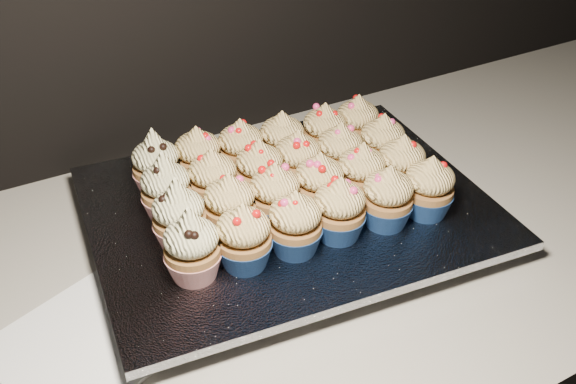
% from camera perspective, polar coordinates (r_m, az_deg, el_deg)
% --- Properties ---
extents(worktop, '(2.44, 0.64, 0.04)m').
position_cam_1_polar(worktop, '(0.91, 10.37, -1.83)').
color(worktop, beige).
rests_on(worktop, cabinet).
extents(napkin, '(0.22, 0.22, 0.00)m').
position_cam_1_polar(napkin, '(0.72, -17.61, -12.74)').
color(napkin, white).
rests_on(napkin, worktop).
extents(baking_tray, '(0.49, 0.40, 0.02)m').
position_cam_1_polar(baking_tray, '(0.84, -0.00, -2.19)').
color(baking_tray, black).
rests_on(baking_tray, worktop).
extents(foil_lining, '(0.54, 0.44, 0.01)m').
position_cam_1_polar(foil_lining, '(0.83, -0.00, -1.25)').
color(foil_lining, silver).
rests_on(foil_lining, baking_tray).
extents(cupcake_0, '(0.06, 0.06, 0.10)m').
position_cam_1_polar(cupcake_0, '(0.70, -8.53, -4.87)').
color(cupcake_0, '#A1161A').
rests_on(cupcake_0, foil_lining).
extents(cupcake_1, '(0.06, 0.06, 0.08)m').
position_cam_1_polar(cupcake_1, '(0.71, -3.94, -4.07)').
color(cupcake_1, navy).
rests_on(cupcake_1, foil_lining).
extents(cupcake_2, '(0.06, 0.06, 0.08)m').
position_cam_1_polar(cupcake_2, '(0.73, 0.64, -2.88)').
color(cupcake_2, navy).
rests_on(cupcake_2, foil_lining).
extents(cupcake_3, '(0.06, 0.06, 0.08)m').
position_cam_1_polar(cupcake_3, '(0.75, 4.59, -1.61)').
color(cupcake_3, navy).
rests_on(cupcake_3, foil_lining).
extents(cupcake_4, '(0.06, 0.06, 0.08)m').
position_cam_1_polar(cupcake_4, '(0.78, 8.82, -0.55)').
color(cupcake_4, navy).
rests_on(cupcake_4, foil_lining).
extents(cupcake_5, '(0.06, 0.06, 0.08)m').
position_cam_1_polar(cupcake_5, '(0.80, 12.41, 0.35)').
color(cupcake_5, navy).
rests_on(cupcake_5, foil_lining).
extents(cupcake_6, '(0.06, 0.06, 0.10)m').
position_cam_1_polar(cupcake_6, '(0.74, -9.65, -2.17)').
color(cupcake_6, '#A1161A').
rests_on(cupcake_6, foil_lining).
extents(cupcake_7, '(0.06, 0.06, 0.08)m').
position_cam_1_polar(cupcake_7, '(0.76, -5.17, -1.29)').
color(cupcake_7, navy).
rests_on(cupcake_7, foil_lining).
extents(cupcake_8, '(0.06, 0.06, 0.08)m').
position_cam_1_polar(cupcake_8, '(0.77, -1.15, -0.30)').
color(cupcake_8, navy).
rests_on(cupcake_8, foil_lining).
extents(cupcake_9, '(0.06, 0.06, 0.08)m').
position_cam_1_polar(cupcake_9, '(0.79, 2.81, 0.70)').
color(cupcake_9, navy).
rests_on(cupcake_9, foil_lining).
extents(cupcake_10, '(0.06, 0.06, 0.08)m').
position_cam_1_polar(cupcake_10, '(0.82, 6.54, 1.62)').
color(cupcake_10, navy).
rests_on(cupcake_10, foil_lining).
extents(cupcake_11, '(0.06, 0.06, 0.08)m').
position_cam_1_polar(cupcake_11, '(0.84, 10.02, 2.34)').
color(cupcake_11, navy).
rests_on(cupcake_11, foil_lining).
extents(cupcake_12, '(0.06, 0.06, 0.10)m').
position_cam_1_polar(cupcake_12, '(0.79, -10.77, 0.27)').
color(cupcake_12, '#A1161A').
rests_on(cupcake_12, foil_lining).
extents(cupcake_13, '(0.06, 0.06, 0.08)m').
position_cam_1_polar(cupcake_13, '(0.80, -6.67, 1.01)').
color(cupcake_13, navy).
rests_on(cupcake_13, foil_lining).
extents(cupcake_14, '(0.06, 0.06, 0.08)m').
position_cam_1_polar(cupcake_14, '(0.82, -2.52, 1.90)').
color(cupcake_14, navy).
rests_on(cupcake_14, foil_lining).
extents(cupcake_15, '(0.06, 0.06, 0.08)m').
position_cam_1_polar(cupcake_15, '(0.84, 0.88, 2.79)').
color(cupcake_15, navy).
rests_on(cupcake_15, foil_lining).
extents(cupcake_16, '(0.06, 0.06, 0.08)m').
position_cam_1_polar(cupcake_16, '(0.86, 4.63, 3.49)').
color(cupcake_16, navy).
rests_on(cupcake_16, foil_lining).
extents(cupcake_17, '(0.06, 0.06, 0.08)m').
position_cam_1_polar(cupcake_17, '(0.89, 8.35, 4.27)').
color(cupcake_17, navy).
rests_on(cupcake_17, foil_lining).
extents(cupcake_18, '(0.06, 0.06, 0.10)m').
position_cam_1_polar(cupcake_18, '(0.84, -11.62, 2.37)').
color(cupcake_18, '#A1161A').
rests_on(cupcake_18, foil_lining).
extents(cupcake_19, '(0.06, 0.06, 0.08)m').
position_cam_1_polar(cupcake_19, '(0.85, -7.96, 3.10)').
color(cupcake_19, navy).
rests_on(cupcake_19, foil_lining).
extents(cupcake_20, '(0.06, 0.06, 0.08)m').
position_cam_1_polar(cupcake_20, '(0.87, -4.19, 3.81)').
color(cupcake_20, navy).
rests_on(cupcake_20, foil_lining).
extents(cupcake_21, '(0.06, 0.06, 0.08)m').
position_cam_1_polar(cupcake_21, '(0.88, -0.52, 4.56)').
color(cupcake_21, navy).
rests_on(cupcake_21, foil_lining).
extents(cupcake_22, '(0.06, 0.06, 0.08)m').
position_cam_1_polar(cupcake_22, '(0.90, 3.25, 5.31)').
color(cupcake_22, navy).
rests_on(cupcake_22, foil_lining).
extents(cupcake_23, '(0.06, 0.06, 0.08)m').
position_cam_1_polar(cupcake_23, '(0.93, 6.16, 6.04)').
color(cupcake_23, navy).
rests_on(cupcake_23, foil_lining).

